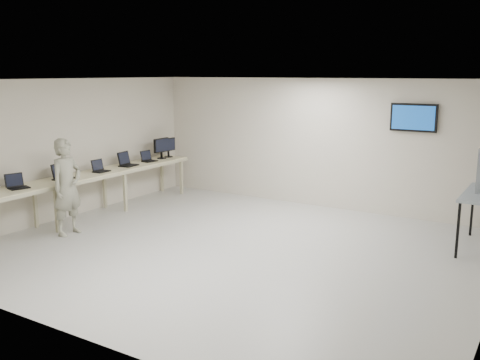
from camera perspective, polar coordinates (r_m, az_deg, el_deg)
The scene contains 10 objects.
room at distance 8.75m, azimuth -0.31°, elevation 1.49°, with size 8.01×7.01×2.81m.
workbench at distance 11.13m, azimuth -16.51°, elevation 0.10°, with size 0.76×6.00×0.90m.
laptop_1 at distance 10.26m, azimuth -22.72°, elevation -0.44°, with size 0.36×0.39×0.26m.
laptop_2 at distance 10.85m, azimuth -18.47°, elevation 0.50°, with size 0.36×0.41×0.30m.
laptop_3 at distance 11.43m, azimuth -14.74°, elevation 1.19°, with size 0.27×0.32×0.25m.
laptop_4 at distance 12.01m, azimuth -12.00°, elevation 1.87°, with size 0.36×0.42×0.31m.
laptop_5 at distance 12.51m, azimuth -9.78°, elevation 2.26°, with size 0.29×0.34×0.25m.
monitor_near at distance 12.85m, azimuth -8.39°, elevation 3.57°, with size 0.22×0.49×0.49m.
monitor_far at distance 13.05m, azimuth -7.66°, elevation 3.64°, with size 0.21×0.46×0.46m.
soldier at distance 10.16m, azimuth -17.96°, elevation -0.72°, with size 0.64×0.42×1.76m, color gray.
Camera 1 is at (4.58, -7.27, 2.92)m, focal length 40.00 mm.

